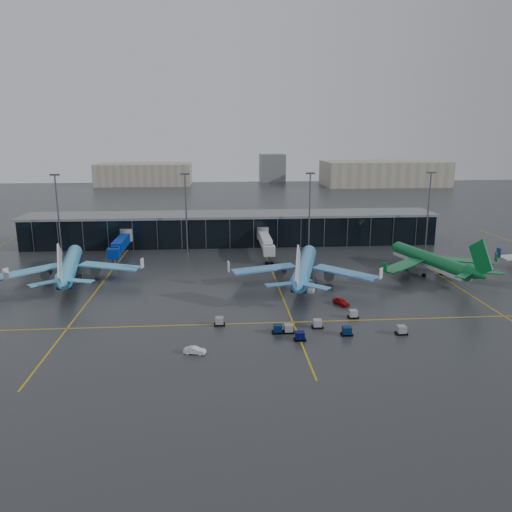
{
  "coord_description": "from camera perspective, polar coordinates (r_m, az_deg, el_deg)",
  "views": [
    {
      "loc": [
        -4.87,
        -109.81,
        37.2
      ],
      "look_at": [
        5.0,
        18.0,
        6.0
      ],
      "focal_mm": 35.0,
      "sensor_mm": 36.0,
      "label": 1
    }
  ],
  "objects": [
    {
      "name": "airliner_arkefly",
      "position": [
        137.8,
        -20.57,
        -0.02
      ],
      "size": [
        45.18,
        49.4,
        13.28
      ],
      "primitive_type": null,
      "rotation": [
        0.0,
        0.0,
        0.18
      ],
      "color": "#45AFE2",
      "rests_on": "ground"
    },
    {
      "name": "airliner_aer_lingus",
      "position": [
        143.44,
        19.26,
        0.5
      ],
      "size": [
        45.0,
        48.77,
        12.77
      ],
      "primitive_type": null,
      "rotation": [
        0.0,
        0.0,
        0.23
      ],
      "color": "#0C662F",
      "rests_on": "ground"
    },
    {
      "name": "flood_masts",
      "position": [
        161.81,
        -0.88,
        5.37
      ],
      "size": [
        203.0,
        0.5,
        25.5
      ],
      "color": "#595B60",
      "rests_on": "ground"
    },
    {
      "name": "mobile_airstair",
      "position": [
        122.43,
        6.14,
        -3.71
      ],
      "size": [
        3.17,
        3.76,
        3.45
      ],
      "rotation": [
        0.0,
        0.0,
        -0.35
      ],
      "color": "silver",
      "rests_on": "ground"
    },
    {
      "name": "airliner_klm_near",
      "position": [
        127.53,
        5.59,
        -0.17
      ],
      "size": [
        48.8,
        52.7,
        13.65
      ],
      "primitive_type": null,
      "rotation": [
        0.0,
        0.0,
        -0.25
      ],
      "color": "#3F8FD0",
      "rests_on": "ground"
    },
    {
      "name": "service_van_white",
      "position": [
        89.13,
        -7.01,
        -10.65
      ],
      "size": [
        4.06,
        2.27,
        1.27
      ],
      "primitive_type": "imported",
      "rotation": [
        0.0,
        0.0,
        1.31
      ],
      "color": "white",
      "rests_on": "ground"
    },
    {
      "name": "distant_hangars",
      "position": [
        384.87,
        3.84,
        9.42
      ],
      "size": [
        260.0,
        71.0,
        22.0
      ],
      "color": "#B2AD99",
      "rests_on": "ground"
    },
    {
      "name": "taxi_lines",
      "position": [
        126.9,
        2.51,
        -3.38
      ],
      "size": [
        220.0,
        120.0,
        0.02
      ],
      "color": "gold",
      "rests_on": "ground"
    },
    {
      "name": "baggage_carts",
      "position": [
        98.79,
        6.53,
        -8.06
      ],
      "size": [
        36.97,
        12.28,
        1.7
      ],
      "color": "black",
      "rests_on": "ground"
    },
    {
      "name": "service_van_red",
      "position": [
        114.03,
        9.71,
        -5.16
      ],
      "size": [
        3.62,
        4.75,
        1.51
      ],
      "primitive_type": "imported",
      "rotation": [
        0.0,
        0.0,
        0.48
      ],
      "color": "#A80D0C",
      "rests_on": "ground"
    },
    {
      "name": "terminal_pier",
      "position": [
        174.79,
        -2.75,
        3.19
      ],
      "size": [
        142.0,
        17.0,
        10.7
      ],
      "color": "black",
      "rests_on": "ground"
    },
    {
      "name": "jet_bridges",
      "position": [
        159.12,
        -15.24,
        1.35
      ],
      "size": [
        94.0,
        27.5,
        7.2
      ],
      "color": "#595B60",
      "rests_on": "ground"
    },
    {
      "name": "ground",
      "position": [
        116.04,
        -1.78,
        -5.03
      ],
      "size": [
        600.0,
        600.0,
        0.0
      ],
      "primitive_type": "plane",
      "color": "#282B2D",
      "rests_on": "ground"
    }
  ]
}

